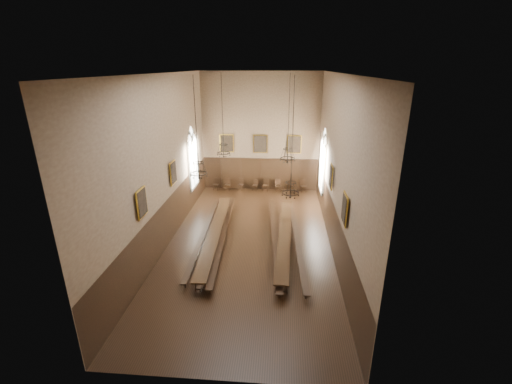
# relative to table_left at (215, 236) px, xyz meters

# --- Properties ---
(floor) EXTENTS (9.00, 18.00, 0.02)m
(floor) POSITION_rel_table_left_xyz_m (1.90, 0.14, -0.39)
(floor) COLOR black
(floor) RESTS_ON ground
(ceiling) EXTENTS (9.00, 18.00, 0.02)m
(ceiling) POSITION_rel_table_left_xyz_m (1.90, 0.14, 8.63)
(ceiling) COLOR black
(ceiling) RESTS_ON ground
(wall_back) EXTENTS (9.00, 0.02, 9.00)m
(wall_back) POSITION_rel_table_left_xyz_m (1.90, 9.15, 4.12)
(wall_back) COLOR #7F684E
(wall_back) RESTS_ON ground
(wall_front) EXTENTS (9.00, 0.02, 9.00)m
(wall_front) POSITION_rel_table_left_xyz_m (1.90, -8.87, 4.12)
(wall_front) COLOR #7F684E
(wall_front) RESTS_ON ground
(wall_left) EXTENTS (0.02, 18.00, 9.00)m
(wall_left) POSITION_rel_table_left_xyz_m (-2.61, 0.14, 4.12)
(wall_left) COLOR #7F684E
(wall_left) RESTS_ON ground
(wall_right) EXTENTS (0.02, 18.00, 9.00)m
(wall_right) POSITION_rel_table_left_xyz_m (6.41, 0.14, 4.12)
(wall_right) COLOR #7F684E
(wall_right) RESTS_ON ground
(wainscot_panelling) EXTENTS (9.00, 18.00, 2.50)m
(wainscot_panelling) POSITION_rel_table_left_xyz_m (1.90, 0.14, 0.87)
(wainscot_panelling) COLOR black
(wainscot_panelling) RESTS_ON floor
(table_left) EXTENTS (1.13, 9.84, 0.77)m
(table_left) POSITION_rel_table_left_xyz_m (0.00, 0.00, 0.00)
(table_left) COLOR black
(table_left) RESTS_ON floor
(table_right) EXTENTS (0.95, 9.47, 0.74)m
(table_right) POSITION_rel_table_left_xyz_m (3.85, 0.00, -0.01)
(table_right) COLOR black
(table_right) RESTS_ON floor
(bench_left_outer) EXTENTS (0.62, 9.74, 0.44)m
(bench_left_outer) POSITION_rel_table_left_xyz_m (-0.72, 0.29, -0.10)
(bench_left_outer) COLOR black
(bench_left_outer) RESTS_ON floor
(bench_left_inner) EXTENTS (0.84, 10.56, 0.48)m
(bench_left_inner) POSITION_rel_table_left_xyz_m (0.39, 0.32, -0.08)
(bench_left_inner) COLOR black
(bench_left_inner) RESTS_ON floor
(bench_right_inner) EXTENTS (1.02, 10.54, 0.47)m
(bench_right_inner) POSITION_rel_table_left_xyz_m (3.29, 0.25, -0.08)
(bench_right_inner) COLOR black
(bench_right_inner) RESTS_ON floor
(bench_right_outer) EXTENTS (0.83, 9.93, 0.45)m
(bench_right_outer) POSITION_rel_table_left_xyz_m (4.52, 0.01, -0.10)
(bench_right_outer) COLOR black
(bench_right_outer) RESTS_ON floor
(chair_0) EXTENTS (0.49, 0.49, 0.94)m
(chair_0) POSITION_rel_table_left_xyz_m (-1.59, 8.61, -0.10)
(chair_0) COLOR black
(chair_0) RESTS_ON floor
(chair_1) EXTENTS (0.45, 0.45, 0.92)m
(chair_1) POSITION_rel_table_left_xyz_m (-0.68, 8.65, -0.11)
(chair_1) COLOR black
(chair_1) RESTS_ON floor
(chair_2) EXTENTS (0.52, 0.52, 0.96)m
(chair_2) POSITION_rel_table_left_xyz_m (0.37, 8.70, -0.09)
(chair_2) COLOR black
(chair_2) RESTS_ON floor
(chair_3) EXTENTS (0.48, 0.48, 0.87)m
(chair_3) POSITION_rel_table_left_xyz_m (1.51, 8.75, -0.12)
(chair_3) COLOR black
(chair_3) RESTS_ON floor
(chair_4) EXTENTS (0.48, 0.48, 0.95)m
(chair_4) POSITION_rel_table_left_xyz_m (2.36, 8.71, -0.10)
(chair_4) COLOR black
(chair_4) RESTS_ON floor
(chair_5) EXTENTS (0.52, 0.52, 0.95)m
(chair_5) POSITION_rel_table_left_xyz_m (3.34, 8.68, -0.10)
(chair_5) COLOR black
(chair_5) RESTS_ON floor
(chair_6) EXTENTS (0.42, 0.42, 0.86)m
(chair_6) POSITION_rel_table_left_xyz_m (4.48, 8.71, -0.12)
(chair_6) COLOR black
(chair_6) RESTS_ON floor
(chair_7) EXTENTS (0.54, 0.54, 0.97)m
(chair_7) POSITION_rel_table_left_xyz_m (5.31, 8.73, -0.09)
(chair_7) COLOR black
(chair_7) RESTS_ON floor
(chandelier_back_left) EXTENTS (0.77, 0.77, 4.58)m
(chandelier_back_left) POSITION_rel_table_left_xyz_m (0.19, 2.45, 4.51)
(chandelier_back_left) COLOR black
(chandelier_back_left) RESTS_ON ceiling
(chandelier_back_right) EXTENTS (0.87, 0.87, 4.83)m
(chandelier_back_right) POSITION_rel_table_left_xyz_m (3.91, 2.42, 4.25)
(chandelier_back_right) COLOR black
(chandelier_back_right) RESTS_ON ceiling
(chandelier_front_left) EXTENTS (0.77, 0.77, 4.32)m
(chandelier_front_left) POSITION_rel_table_left_xyz_m (-0.10, -2.43, 4.75)
(chandelier_front_left) COLOR black
(chandelier_front_left) RESTS_ON ceiling
(chandelier_front_right) EXTENTS (0.78, 0.78, 5.30)m
(chandelier_front_right) POSITION_rel_table_left_xyz_m (4.03, -1.97, 3.85)
(chandelier_front_right) COLOR black
(chandelier_front_right) RESTS_ON ceiling
(portrait_back_0) EXTENTS (1.10, 0.12, 1.40)m
(portrait_back_0) POSITION_rel_table_left_xyz_m (-0.70, 9.02, 3.32)
(portrait_back_0) COLOR gold
(portrait_back_0) RESTS_ON wall_back
(portrait_back_1) EXTENTS (1.10, 0.12, 1.40)m
(portrait_back_1) POSITION_rel_table_left_xyz_m (1.90, 9.02, 3.32)
(portrait_back_1) COLOR gold
(portrait_back_1) RESTS_ON wall_back
(portrait_back_2) EXTENTS (1.10, 0.12, 1.40)m
(portrait_back_2) POSITION_rel_table_left_xyz_m (4.50, 9.02, 3.32)
(portrait_back_2) COLOR gold
(portrait_back_2) RESTS_ON wall_back
(portrait_left_0) EXTENTS (0.12, 1.00, 1.30)m
(portrait_left_0) POSITION_rel_table_left_xyz_m (-2.48, 1.14, 3.32)
(portrait_left_0) COLOR gold
(portrait_left_0) RESTS_ON wall_left
(portrait_left_1) EXTENTS (0.12, 1.00, 1.30)m
(portrait_left_1) POSITION_rel_table_left_xyz_m (-2.48, -3.36, 3.32)
(portrait_left_1) COLOR gold
(portrait_left_1) RESTS_ON wall_left
(portrait_right_0) EXTENTS (0.12, 1.00, 1.30)m
(portrait_right_0) POSITION_rel_table_left_xyz_m (6.28, 1.14, 3.32)
(portrait_right_0) COLOR gold
(portrait_right_0) RESTS_ON wall_right
(portrait_right_1) EXTENTS (0.12, 1.00, 1.30)m
(portrait_right_1) POSITION_rel_table_left_xyz_m (6.28, -3.36, 3.32)
(portrait_right_1) COLOR gold
(portrait_right_1) RESTS_ON wall_right
(window_right) EXTENTS (0.20, 2.20, 4.60)m
(window_right) POSITION_rel_table_left_xyz_m (6.33, 5.64, 3.02)
(window_right) COLOR white
(window_right) RESTS_ON wall_right
(window_left) EXTENTS (0.20, 2.20, 4.60)m
(window_left) POSITION_rel_table_left_xyz_m (-2.53, 5.64, 3.02)
(window_left) COLOR white
(window_left) RESTS_ON wall_left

